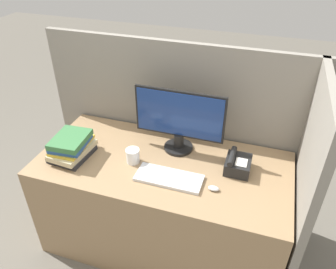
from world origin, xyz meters
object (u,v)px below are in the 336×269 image
object	(u,v)px
coffee_cup	(133,156)
monitor	(179,121)
mouse	(214,188)
book_stack	(72,147)
keyboard	(169,178)
desk_telephone	(237,164)

from	to	relation	value
coffee_cup	monitor	bearing A→B (deg)	44.91
mouse	coffee_cup	world-z (taller)	coffee_cup
mouse	book_stack	distance (m)	0.97
keyboard	mouse	size ratio (longest dim) A/B	6.20
monitor	desk_telephone	world-z (taller)	monitor
keyboard	desk_telephone	world-z (taller)	desk_telephone
keyboard	coffee_cup	size ratio (longest dim) A/B	4.22
keyboard	coffee_cup	xyz separation A→B (m)	(-0.28, 0.09, 0.04)
book_stack	desk_telephone	xyz separation A→B (m)	(1.07, 0.20, -0.03)
monitor	book_stack	xyz separation A→B (m)	(-0.65, -0.31, -0.15)
mouse	desk_telephone	size ratio (longest dim) A/B	0.36
coffee_cup	book_stack	world-z (taller)	book_stack
monitor	book_stack	distance (m)	0.73
monitor	mouse	world-z (taller)	monitor
mouse	coffee_cup	xyz separation A→B (m)	(-0.56, 0.10, 0.04)
mouse	book_stack	world-z (taller)	book_stack
monitor	mouse	bearing A→B (deg)	-46.78
keyboard	book_stack	size ratio (longest dim) A/B	1.28
monitor	mouse	distance (m)	0.51
keyboard	mouse	distance (m)	0.28
coffee_cup	book_stack	distance (m)	0.42
monitor	coffee_cup	world-z (taller)	monitor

